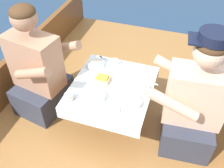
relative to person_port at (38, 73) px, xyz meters
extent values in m
plane|color=navy|center=(0.61, 0.05, -0.73)|extent=(60.00, 60.00, 0.00)
cube|color=#9E6B38|center=(0.61, 0.05, -0.55)|extent=(2.03, 3.24, 0.34)
cube|color=brown|center=(-0.37, 0.05, -0.19)|extent=(0.06, 3.24, 0.38)
cylinder|color=#B2B2B7|center=(0.61, 0.06, -0.21)|extent=(0.07, 0.07, 0.34)
cube|color=#9E6B38|center=(0.61, 0.06, -0.03)|extent=(0.59, 0.66, 0.02)
cube|color=white|center=(0.61, 0.06, -0.02)|extent=(0.62, 0.69, 0.00)
cube|color=white|center=(0.61, -0.28, -0.08)|extent=(0.62, 0.00, 0.10)
cube|color=white|center=(0.61, 0.41, -0.08)|extent=(0.62, 0.00, 0.10)
cube|color=#333847|center=(-0.01, 0.00, -0.25)|extent=(0.43, 0.50, 0.26)
cube|color=tan|center=(-0.01, 0.00, 0.11)|extent=(0.43, 0.29, 0.46)
sphere|color=tan|center=(-0.01, 0.00, 0.49)|extent=(0.19, 0.19, 0.19)
ellipsoid|color=#472D19|center=(-0.01, 0.00, 0.53)|extent=(0.18, 0.18, 0.11)
cylinder|color=tan|center=(0.18, 0.15, 0.19)|extent=(0.34, 0.13, 0.21)
cylinder|color=tan|center=(0.11, -0.20, 0.19)|extent=(0.34, 0.13, 0.21)
cube|color=#333847|center=(1.23, 0.02, -0.25)|extent=(0.39, 0.47, 0.26)
cube|color=beige|center=(1.23, 0.02, 0.09)|extent=(0.42, 0.25, 0.43)
sphere|color=beige|center=(1.23, 0.02, 0.46)|extent=(0.20, 0.20, 0.20)
ellipsoid|color=#472D19|center=(1.23, 0.02, 0.50)|extent=(0.19, 0.19, 0.11)
cylinder|color=beige|center=(1.09, -0.17, 0.16)|extent=(0.34, 0.10, 0.21)
cylinder|color=beige|center=(1.06, 0.19, 0.16)|extent=(0.34, 0.10, 0.21)
cylinder|color=black|center=(1.23, 0.02, 0.56)|extent=(0.18, 0.18, 0.06)
cube|color=black|center=(1.14, 0.02, 0.53)|extent=(0.11, 0.15, 0.01)
cylinder|color=silver|center=(0.53, 0.08, -0.02)|extent=(0.22, 0.22, 0.01)
cylinder|color=silver|center=(0.71, 0.20, -0.02)|extent=(0.19, 0.19, 0.01)
cube|color=#E0BC7F|center=(0.53, 0.08, 0.01)|extent=(0.11, 0.09, 0.04)
cube|color=gold|center=(0.53, 0.08, 0.03)|extent=(0.09, 0.07, 0.01)
cylinder|color=silver|center=(0.82, -0.08, 0.00)|extent=(0.12, 0.12, 0.04)
cylinder|color=beige|center=(0.82, -0.08, 0.01)|extent=(0.10, 0.10, 0.02)
cylinder|color=silver|center=(0.54, -0.10, 0.00)|extent=(0.14, 0.14, 0.04)
cylinder|color=beige|center=(0.54, -0.10, 0.01)|extent=(0.11, 0.11, 0.02)
cylinder|color=silver|center=(0.40, 0.25, 0.00)|extent=(0.15, 0.15, 0.04)
cylinder|color=beige|center=(0.40, 0.25, 0.01)|extent=(0.12, 0.12, 0.02)
cylinder|color=silver|center=(0.83, 0.07, 0.00)|extent=(0.15, 0.15, 0.04)
cylinder|color=beige|center=(0.83, 0.07, 0.01)|extent=(0.12, 0.12, 0.02)
cylinder|color=silver|center=(0.72, -0.18, 0.00)|extent=(0.07, 0.07, 0.05)
torus|color=silver|center=(0.76, -0.18, 0.01)|extent=(0.04, 0.01, 0.04)
cylinder|color=#3D2314|center=(0.72, -0.18, 0.02)|extent=(0.06, 0.06, 0.01)
cylinder|color=silver|center=(0.55, 0.32, 0.01)|extent=(0.06, 0.06, 0.06)
torus|color=silver|center=(0.59, 0.32, 0.01)|extent=(0.04, 0.01, 0.04)
cylinder|color=#3D2314|center=(0.55, 0.32, 0.02)|extent=(0.05, 0.05, 0.01)
cylinder|color=silver|center=(0.36, -0.18, 0.01)|extent=(0.06, 0.06, 0.05)
cylinder|color=beige|center=(0.36, -0.18, 0.01)|extent=(0.07, 0.07, 0.03)
cube|color=silver|center=(0.68, 0.36, -0.02)|extent=(0.17, 0.06, 0.00)
ellipsoid|color=silver|center=(0.61, 0.38, -0.02)|extent=(0.04, 0.02, 0.01)
cube|color=silver|center=(0.46, 0.36, -0.02)|extent=(0.16, 0.08, 0.00)
cube|color=silver|center=(0.40, 0.39, -0.02)|extent=(0.04, 0.03, 0.00)
cube|color=silver|center=(0.87, 0.21, -0.02)|extent=(0.16, 0.08, 0.00)
ellipsoid|color=silver|center=(0.81, 0.24, -0.02)|extent=(0.04, 0.02, 0.01)
cube|color=silver|center=(0.65, 0.33, -0.02)|extent=(0.10, 0.15, 0.00)
cube|color=silver|center=(0.61, 0.38, -0.02)|extent=(0.04, 0.04, 0.00)
cube|color=silver|center=(0.46, -0.17, -0.02)|extent=(0.17, 0.06, 0.00)
ellipsoid|color=silver|center=(0.40, -0.15, -0.02)|extent=(0.04, 0.02, 0.01)
camera|label=1|loc=(1.06, -1.30, 1.30)|focal=40.00mm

